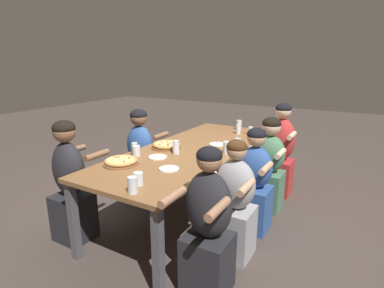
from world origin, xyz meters
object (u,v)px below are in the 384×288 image
Objects in this scene: drinking_glass_j at (176,148)px; diner_near_right at (280,153)px; cocktail_glass_blue at (136,151)px; drinking_glass_i at (227,148)px; pizza_board_main at (166,145)px; diner_near_midright at (268,167)px; drinking_glass_g at (238,143)px; drinking_glass_b at (239,125)px; drinking_glass_d at (138,180)px; pizza_board_second at (121,162)px; diner_far_center at (141,158)px; empty_plate_b at (217,144)px; diner_far_left at (71,186)px; empty_plate_c at (158,157)px; diner_near_midleft at (234,206)px; drinking_glass_c at (253,135)px; drinking_glass_e at (135,148)px; diner_near_center at (254,184)px; drinking_glass_h at (133,186)px; drinking_glass_f at (250,131)px; drinking_glass_a at (238,130)px; empty_plate_a at (169,169)px; diner_near_left at (208,229)px.

diner_near_right reaches higher than drinking_glass_j.
drinking_glass_i is at bearing -55.44° from cocktail_glass_blue.
diner_near_midright reaches higher than pizza_board_main.
diner_near_midright is at bearing -56.31° from drinking_glass_g.
diner_near_midright reaches higher than drinking_glass_b.
cocktail_glass_blue is 0.78m from drinking_glass_d.
diner_near_midright reaches higher than pizza_board_second.
diner_far_center is (-0.54, 1.48, 0.02)m from diner_near_midright.
empty_plate_b is at bearing 17.80° from diner_far_center.
drinking_glass_d is 0.93m from diner_far_left.
empty_plate_b and empty_plate_c have the same top height.
drinking_glass_j is at bearing -18.84° from diner_near_midleft.
drinking_glass_c is 1.93m from drinking_glass_d.
diner_near_midleft is (-1.71, -0.64, -0.36)m from drinking_glass_b.
diner_near_right is (1.49, -1.18, -0.27)m from drinking_glass_e.
drinking_glass_c is 0.94× the size of drinking_glass_e.
drinking_glass_j reaches higher than empty_plate_c.
diner_near_center is at bearing 0.68° from diner_far_center.
drinking_glass_j is at bearing -49.67° from cocktail_glass_blue.
diner_far_center is (0.12, 0.48, -0.27)m from pizza_board_main.
empty_plate_c is 1.38× the size of drinking_glass_b.
drinking_glass_b is at bearing 5.38° from empty_plate_b.
drinking_glass_h is at bearing -177.13° from drinking_glass_b.
pizza_board_second is 0.69m from drinking_glass_h.
cocktail_glass_blue is at bearing -130.79° from drinking_glass_e.
drinking_glass_e is at bearing 151.26° from drinking_glass_f.
drinking_glass_c reaches higher than pizza_board_main.
drinking_glass_f is at bearing -75.18° from diner_near_midleft.
diner_near_center is (1.11, -0.58, -0.33)m from drinking_glass_d.
pizza_board_main is at bearing -15.03° from cocktail_glass_blue.
empty_plate_b is 1.68× the size of drinking_glass_e.
drinking_glass_a is 0.66m from drinking_glass_g.
empty_plate_a is 1.72× the size of drinking_glass_d.
diner_far_left is 1.05m from diner_far_center.
empty_plate_a is at bearing 71.61° from diner_near_right.
drinking_glass_c is at bearing -42.29° from diner_near_midright.
diner_far_left reaches higher than pizza_board_main.
cocktail_glass_blue is at bearing 41.39° from drinking_glass_d.
diner_near_right reaches higher than drinking_glass_e.
diner_near_midleft is (-0.06, -0.87, -0.30)m from empty_plate_c.
drinking_glass_a is at bearing 62.18° from drinking_glass_c.
diner_far_center reaches higher than drinking_glass_c.
cocktail_glass_blue reaches higher than drinking_glass_b.
diner_far_left is (-1.35, 0.92, -0.23)m from empty_plate_b.
pizza_board_second is 0.29× the size of diner_near_left.
cocktail_glass_blue reaches higher than empty_plate_c.
diner_near_center is at bearing -149.16° from drinking_glass_a.
empty_plate_a is 0.16× the size of diner_near_left.
empty_plate_c is 1.77× the size of drinking_glass_d.
drinking_glass_i is at bearing -59.85° from drinking_glass_j.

